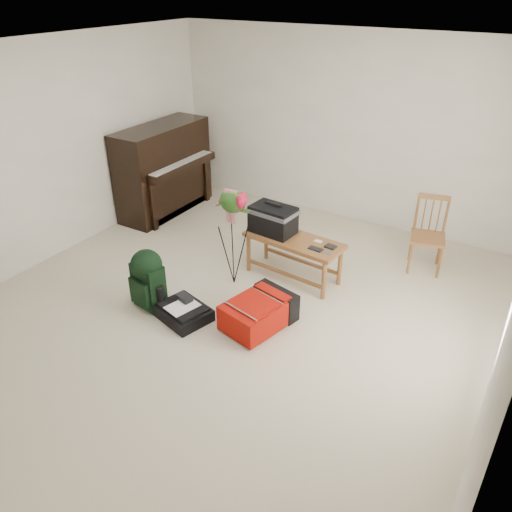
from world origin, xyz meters
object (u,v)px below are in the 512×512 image
Objects in this scene: red_suitcase at (261,310)px; black_duffel at (183,311)px; bench at (279,226)px; piano at (164,171)px; dining_chair at (429,235)px; flower_stand at (233,238)px; green_backpack at (147,277)px.

black_duffel is (-0.71, -0.34, -0.08)m from red_suitcase.
black_duffel is at bearing -101.71° from bench.
black_duffel is (-0.39, -1.27, -0.53)m from bench.
piano is 1.71× the size of dining_chair.
dining_chair is at bearing 66.91° from black_duffel.
flower_stand reaches higher than red_suitcase.
dining_chair is 1.33× the size of green_backpack.
dining_chair reaches higher than green_backpack.
bench is 1.43m from black_duffel.
red_suitcase is at bearing -133.25° from dining_chair.
green_backpack reaches higher than black_duffel.
red_suitcase is (2.59, -1.65, -0.44)m from piano.
dining_chair is 1.11× the size of red_suitcase.
bench is 1.75m from dining_chair.
piano reaches higher than red_suitcase.
bench is at bearing 45.50° from flower_stand.
flower_stand reaches higher than green_backpack.
flower_stand is (0.49, 0.84, 0.20)m from green_backpack.
flower_stand is at bearing -153.99° from dining_chair.
piano is 3.70m from dining_chair.
piano is 2.48× the size of black_duffel.
bench is 1.74× the size of green_backpack.
bench is 1.90× the size of black_duffel.
piano reaches higher than dining_chair.
flower_stand is at bearing 100.82° from black_duffel.
piano is 2.48m from green_backpack.
red_suitcase is 1.21m from green_backpack.
black_duffel is 0.51m from green_backpack.
dining_chair is at bearing 4.43° from piano.
piano is at bearing 170.75° from dining_chair.
green_backpack is (-0.81, -1.28, -0.24)m from bench.
piano is 3.10m from red_suitcase.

